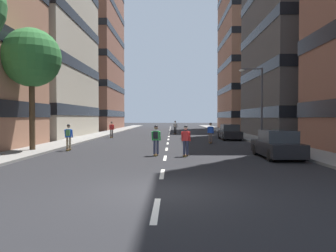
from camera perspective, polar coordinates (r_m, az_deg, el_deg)
name	(u,v)px	position (r m, az deg, el deg)	size (l,w,h in m)	color
ground_plane	(169,135)	(40.18, 0.19, -1.65)	(182.08, 182.08, 0.00)	black
sidewalk_left	(105,133)	(44.88, -10.88, -1.25)	(2.59, 83.45, 0.14)	gray
sidewalk_right	(234,133)	(44.73, 11.39, -1.26)	(2.59, 83.45, 0.14)	gray
lane_markings	(169,134)	(42.83, 0.22, -1.45)	(0.16, 72.20, 0.01)	silver
building_left_mid	(8,6)	(43.69, -26.22, 18.36)	(17.06, 16.73, 29.80)	#B2A893
building_left_far	(72,38)	(65.42, -16.52, 14.51)	(17.06, 18.63, 33.80)	brown
building_right_mid	(332,15)	(43.01, 26.73, 16.95)	(17.06, 16.45, 27.38)	#4C4744
building_right_far	(270,43)	(64.96, 17.34, 13.64)	(17.06, 16.51, 31.68)	#9E6B51
parked_car_near	(230,133)	(33.22, 10.73, -1.14)	(1.82, 4.40, 1.52)	black
parked_car_mid	(277,145)	(18.86, 18.55, -3.21)	(1.82, 4.40, 1.52)	black
street_tree_near	(31,58)	(23.08, -22.77, 10.87)	(3.75, 3.75, 7.80)	#4C3823
streetlamp_right	(258,96)	(30.23, 15.42, 5.09)	(2.13, 0.30, 6.50)	#3F3F44
skater_0	(211,132)	(28.20, 7.45, -1.01)	(0.57, 0.92, 1.78)	brown
skater_1	(156,138)	(18.93, -2.12, -2.15)	(0.55, 0.91, 1.78)	brown
skater_2	(68,135)	(22.77, -17.01, -1.60)	(0.55, 0.91, 1.78)	brown
skater_3	(112,128)	(36.05, -9.85, -0.42)	(0.55, 0.91, 1.78)	brown
skater_4	(175,126)	(43.14, 1.26, -0.08)	(0.57, 0.92, 1.78)	brown
skater_5	(186,139)	(18.60, 3.12, -2.31)	(0.57, 0.92, 1.78)	brown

